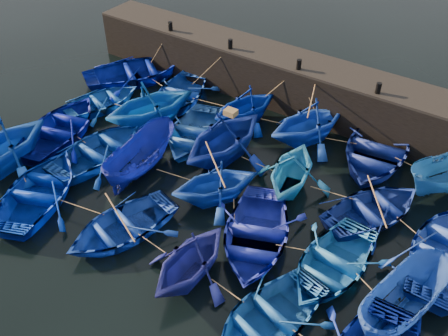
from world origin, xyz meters
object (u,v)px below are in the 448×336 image
Objects in this scene: boat_13 at (60,128)px; boat_20 at (1,145)px; boat_0 at (136,71)px; boat_8 at (193,132)px; wooden_crate at (231,112)px.

boat_20 reaches higher than boat_13.
boat_0 is at bearing -98.01° from boat_13.
boat_20 is (-0.20, -3.00, 0.69)m from boat_13.
boat_20 reaches higher than boat_0.
boat_13 reaches higher than boat_8.
boat_13 is 1.14× the size of boat_20.
boat_20 is at bearing -143.09° from wooden_crate.
boat_0 is 9.28m from boat_20.
wooden_crate is (7.81, 3.02, 2.11)m from boat_13.
boat_13 is at bearing 129.54° from boat_0.
boat_20 is 10.12m from wooden_crate.
boat_20 is at bearing 70.82° from boat_13.
wooden_crate is at bearing 34.87° from boat_20.
boat_8 is at bearing 171.91° from wooden_crate.
boat_0 is 1.21× the size of boat_20.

